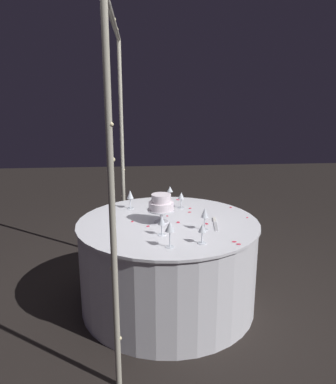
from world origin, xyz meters
The scene contains 24 objects.
ground_plane centered at (0.00, 0.00, 0.00)m, with size 12.00×12.00×0.00m, color black.
decorative_arch centered at (0.00, 0.38, 1.41)m, with size 1.84×0.05×2.22m.
main_table centered at (0.00, 0.00, 0.37)m, with size 1.45×1.45×0.74m.
tiered_cake centered at (-0.01, 0.05, 0.89)m, with size 0.22×0.22×0.23m.
wine_glass_0 centered at (-0.46, -0.19, 0.84)m, with size 0.06×0.06×0.14m.
wine_glass_1 centered at (-0.29, 0.07, 0.84)m, with size 0.06×0.06×0.15m.
wine_glass_2 centered at (-0.51, 0.03, 0.87)m, with size 0.06×0.06×0.18m.
wine_glass_3 centered at (0.35, -0.15, 0.84)m, with size 0.06×0.06×0.14m.
wine_glass_4 centered at (0.37, 0.30, 0.86)m, with size 0.06×0.06×0.17m.
wine_glass_5 centered at (-0.21, -0.26, 0.86)m, with size 0.06×0.06×0.17m.
wine_glass_6 centered at (0.49, -0.06, 0.86)m, with size 0.06×0.06×0.16m.
cake_knife centered at (-0.09, -0.36, 0.74)m, with size 0.30×0.06×0.01m.
rose_petal_0 centered at (0.04, -0.65, 0.74)m, with size 0.02×0.02×0.00m, color #E02D47.
rose_petal_1 centered at (-0.46, -0.42, 0.74)m, with size 0.03×0.02×0.00m, color #E02D47.
rose_petal_2 centered at (0.02, 0.28, 0.74)m, with size 0.03×0.02×0.00m, color #E02D47.
rose_petal_3 centered at (-0.10, 0.16, 0.74)m, with size 0.03×0.02×0.00m, color #E02D47.
rose_petal_4 centered at (-0.08, -0.29, 0.74)m, with size 0.04×0.03×0.00m, color #E02D47.
rose_petal_5 centered at (0.61, -0.14, 0.74)m, with size 0.04×0.03×0.00m, color #E02D47.
rose_petal_6 centered at (0.32, -0.59, 0.74)m, with size 0.03×0.02×0.00m, color #E02D47.
rose_petal_7 centered at (0.13, -0.01, 0.74)m, with size 0.02×0.02×0.00m, color #E02D47.
rose_petal_8 centered at (0.33, -0.22, 0.74)m, with size 0.03×0.02×0.00m, color #E02D47.
rose_petal_9 centered at (-0.50, -0.44, 0.74)m, with size 0.03×0.02×0.00m, color #E02D47.
rose_petal_10 centered at (-0.03, -0.08, 0.74)m, with size 0.04×0.03×0.00m, color #E02D47.
rose_petal_11 centered at (0.22, -0.20, 0.74)m, with size 0.03×0.02×0.00m, color #E02D47.
Camera 1 is at (-2.89, 0.24, 1.76)m, focal length 36.04 mm.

